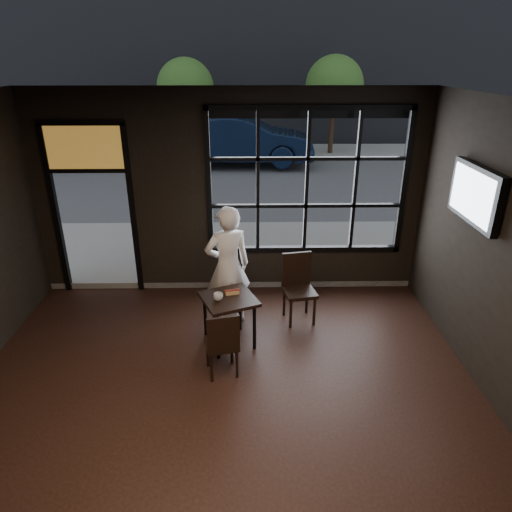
{
  "coord_description": "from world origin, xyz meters",
  "views": [
    {
      "loc": [
        0.3,
        -3.32,
        3.58
      ],
      "look_at": [
        0.4,
        2.2,
        1.15
      ],
      "focal_mm": 32.0,
      "sensor_mm": 36.0,
      "label": 1
    }
  ],
  "objects_px": {
    "cafe_table": "(229,320)",
    "chair_near": "(221,341)",
    "navy_car": "(240,140)",
    "man": "(228,266)"
  },
  "relations": [
    {
      "from": "cafe_table",
      "to": "navy_car",
      "type": "relative_size",
      "value": 0.14
    },
    {
      "from": "navy_car",
      "to": "chair_near",
      "type": "bearing_deg",
      "value": -177.9
    },
    {
      "from": "man",
      "to": "navy_car",
      "type": "bearing_deg",
      "value": -107.41
    },
    {
      "from": "chair_near",
      "to": "navy_car",
      "type": "height_order",
      "value": "navy_car"
    },
    {
      "from": "chair_near",
      "to": "navy_car",
      "type": "bearing_deg",
      "value": -103.59
    },
    {
      "from": "cafe_table",
      "to": "chair_near",
      "type": "xyz_separation_m",
      "value": [
        -0.07,
        -0.61,
        0.09
      ]
    },
    {
      "from": "cafe_table",
      "to": "chair_near",
      "type": "relative_size",
      "value": 0.8
    },
    {
      "from": "man",
      "to": "navy_car",
      "type": "relative_size",
      "value": 0.35
    },
    {
      "from": "man",
      "to": "navy_car",
      "type": "xyz_separation_m",
      "value": [
        0.04,
        10.2,
        0.04
      ]
    },
    {
      "from": "navy_car",
      "to": "man",
      "type": "bearing_deg",
      "value": -177.71
    }
  ]
}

